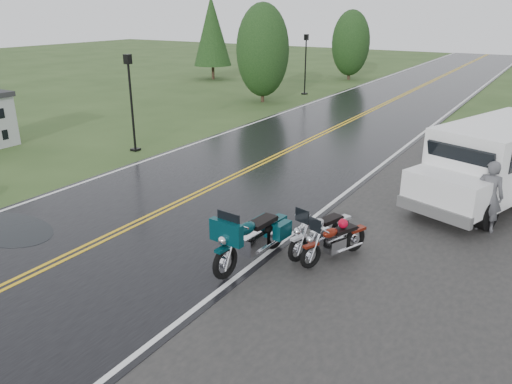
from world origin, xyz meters
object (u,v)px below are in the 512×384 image
(motorcycle_silver, at_px, (298,239))
(motorcycle_red, at_px, (311,247))
(motorcycle_teal, at_px, (225,250))
(lamp_post_far_left, at_px, (305,64))
(person_at_van, at_px, (489,197))
(lamp_post_near_left, at_px, (132,103))
(van_white, at_px, (426,169))

(motorcycle_silver, bearing_deg, motorcycle_red, -3.55)
(motorcycle_teal, distance_m, lamp_post_far_left, 24.16)
(motorcycle_red, distance_m, motorcycle_teal, 1.87)
(person_at_van, distance_m, lamp_post_near_left, 13.11)
(motorcycle_teal, xyz_separation_m, lamp_post_far_left, (-9.31, 22.26, 1.19))
(motorcycle_red, bearing_deg, lamp_post_far_left, 138.32)
(lamp_post_near_left, distance_m, lamp_post_far_left, 15.88)
(motorcycle_red, xyz_separation_m, van_white, (1.14, 4.81, 0.62))
(motorcycle_teal, height_order, van_white, van_white)
(motorcycle_red, relative_size, lamp_post_near_left, 0.51)
(motorcycle_teal, height_order, lamp_post_far_left, lamp_post_far_left)
(person_at_van, height_order, lamp_post_far_left, lamp_post_far_left)
(van_white, xyz_separation_m, lamp_post_far_left, (-11.76, 16.11, 0.73))
(motorcycle_red, bearing_deg, motorcycle_teal, -112.87)
(motorcycle_red, bearing_deg, person_at_van, 76.83)
(van_white, relative_size, lamp_post_near_left, 1.60)
(van_white, bearing_deg, lamp_post_near_left, -162.47)
(person_at_van, distance_m, lamp_post_far_left, 21.53)
(lamp_post_far_left, bearing_deg, motorcycle_red, -63.11)
(motorcycle_red, relative_size, person_at_van, 1.03)
(van_white, relative_size, lamp_post_far_left, 1.58)
(person_at_van, xyz_separation_m, lamp_post_near_left, (-13.05, 0.88, 0.96))
(motorcycle_red, xyz_separation_m, motorcycle_teal, (-1.30, -1.34, 0.16))
(motorcycle_silver, distance_m, person_at_van, 5.19)
(motorcycle_teal, height_order, motorcycle_silver, motorcycle_teal)
(motorcycle_red, bearing_deg, van_white, 98.04)
(motorcycle_silver, xyz_separation_m, van_white, (1.51, 4.69, 0.58))
(motorcycle_silver, height_order, lamp_post_far_left, lamp_post_far_left)
(motorcycle_teal, distance_m, person_at_van, 6.91)
(lamp_post_far_left, bearing_deg, van_white, -53.88)
(motorcycle_red, distance_m, lamp_post_far_left, 23.50)
(person_at_van, bearing_deg, motorcycle_silver, 54.21)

